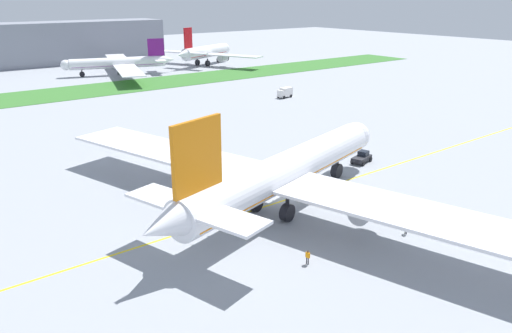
{
  "coord_description": "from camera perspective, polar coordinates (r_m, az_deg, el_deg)",
  "views": [
    {
      "loc": [
        -45.5,
        -52.04,
        29.21
      ],
      "look_at": [
        -0.35,
        6.06,
        3.6
      ],
      "focal_mm": 34.7,
      "sensor_mm": 36.0,
      "label": 1
    }
  ],
  "objects": [
    {
      "name": "terminal_building",
      "position": [
        240.86,
        -23.29,
        12.87
      ],
      "size": [
        106.55,
        20.0,
        18.0
      ],
      "primitive_type": "cube",
      "color": "gray",
      "rests_on": "ground"
    },
    {
      "name": "ground_crew_wingwalker_starboard",
      "position": [
        57.5,
        5.98,
        -10.22
      ],
      "size": [
        0.36,
        0.61,
        1.77
      ],
      "color": "black",
      "rests_on": "ground"
    },
    {
      "name": "grass_median_strip",
      "position": [
        166.96,
        -21.64,
        7.79
      ],
      "size": [
        320.0,
        24.0,
        0.1
      ],
      "primitive_type": "cube",
      "color": "#38722D",
      "rests_on": "ground"
    },
    {
      "name": "ground_crew_wingwalker_port",
      "position": [
        75.87,
        14.3,
        -3.24
      ],
      "size": [
        0.47,
        0.5,
        1.69
      ],
      "color": "black",
      "rests_on": "ground"
    },
    {
      "name": "service_truck_baggage_loader",
      "position": [
        149.7,
        3.36,
        8.53
      ],
      "size": [
        4.97,
        3.1,
        2.97
      ],
      "color": "white",
      "rests_on": "ground"
    },
    {
      "name": "parked_airliner_far_centre",
      "position": [
        200.26,
        -15.42,
        11.43
      ],
      "size": [
        41.18,
        66.92,
        13.22
      ],
      "color": "white",
      "rests_on": "ground"
    },
    {
      "name": "ground_crew_marshaller_front",
      "position": [
        66.8,
        16.94,
        -6.64
      ],
      "size": [
        0.27,
        0.61,
        1.74
      ],
      "color": "black",
      "rests_on": "ground"
    },
    {
      "name": "airliner_foreground",
      "position": [
        69.3,
        3.01,
        -0.73
      ],
      "size": [
        49.69,
        80.01,
        16.58
      ],
      "color": "white",
      "rests_on": "ground"
    },
    {
      "name": "apron_taxi_line",
      "position": [
        74.61,
        3.37,
        -3.89
      ],
      "size": [
        280.0,
        0.36,
        0.01
      ],
      "primitive_type": "cube",
      "color": "yellow",
      "rests_on": "ground"
    },
    {
      "name": "parked_airliner_far_right",
      "position": [
        221.4,
        -5.95,
        12.96
      ],
      "size": [
        35.25,
        53.85,
        16.51
      ],
      "color": "white",
      "rests_on": "ground"
    },
    {
      "name": "traffic_cone_near_nose",
      "position": [
        74.25,
        24.56,
        -5.59
      ],
      "size": [
        0.36,
        0.36,
        0.58
      ],
      "color": "#F2590C",
      "rests_on": "ground"
    },
    {
      "name": "ground_plane",
      "position": [
        75.04,
        3.06,
        -3.75
      ],
      "size": [
        600.0,
        600.0,
        0.0
      ],
      "primitive_type": "plane",
      "color": "#9399A0",
      "rests_on": "ground"
    },
    {
      "name": "pushback_tug",
      "position": [
        92.79,
        12.11,
        1.03
      ],
      "size": [
        6.3,
        3.49,
        2.11
      ],
      "color": "#26262B",
      "rests_on": "ground"
    }
  ]
}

